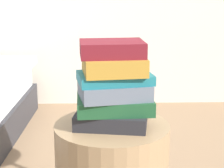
{
  "coord_description": "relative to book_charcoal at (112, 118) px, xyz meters",
  "views": [
    {
      "loc": [
        -0.04,
        -1.45,
        1.07
      ],
      "look_at": [
        0.0,
        0.0,
        0.69
      ],
      "focal_mm": 63.98,
      "sensor_mm": 36.0,
      "label": 1
    }
  ],
  "objects": [
    {
      "name": "book_ochre",
      "position": [
        0.01,
        -0.01,
        0.21
      ],
      "size": [
        0.24,
        0.22,
        0.06
      ],
      "primitive_type": "cube",
      "rotation": [
        0.0,
        0.0,
        0.12
      ],
      "color": "#B7842D",
      "rests_on": "book_teal"
    },
    {
      "name": "book_slate",
      "position": [
        0.01,
        0.0,
        0.11
      ],
      "size": [
        0.29,
        0.23,
        0.06
      ],
      "primitive_type": "cube",
      "rotation": [
        0.0,
        0.0,
        0.18
      ],
      "color": "slate",
      "rests_on": "book_forest"
    },
    {
      "name": "book_teal",
      "position": [
        0.01,
        0.0,
        0.16
      ],
      "size": [
        0.3,
        0.22,
        0.04
      ],
      "primitive_type": "cube",
      "rotation": [
        0.0,
        0.0,
        0.17
      ],
      "color": "#1E727F",
      "rests_on": "book_slate"
    },
    {
      "name": "book_maroon",
      "position": [
        -0.0,
        0.0,
        0.27
      ],
      "size": [
        0.25,
        0.19,
        0.06
      ],
      "primitive_type": "cube",
      "rotation": [
        0.0,
        0.0,
        0.08
      ],
      "color": "maroon",
      "rests_on": "book_ochre"
    },
    {
      "name": "book_charcoal",
      "position": [
        0.0,
        0.0,
        0.0
      ],
      "size": [
        0.3,
        0.24,
        0.06
      ],
      "primitive_type": "cube",
      "rotation": [
        0.0,
        0.0,
        -0.15
      ],
      "color": "#28282D",
      "rests_on": "side_table"
    },
    {
      "name": "book_forest",
      "position": [
        0.01,
        0.01,
        0.05
      ],
      "size": [
        0.29,
        0.22,
        0.05
      ],
      "primitive_type": "cube",
      "rotation": [
        0.0,
        0.0,
        0.05
      ],
      "color": "#1E512D",
      "rests_on": "book_charcoal"
    }
  ]
}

